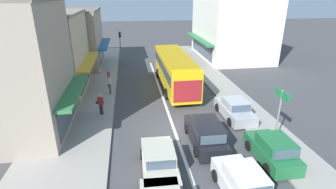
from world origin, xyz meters
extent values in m
plane|color=#3F3F42|center=(0.00, 0.00, 0.00)|extent=(140.00, 140.00, 0.00)
cube|color=silver|center=(0.00, 4.00, 0.00)|extent=(0.20, 28.00, 0.01)
cube|color=gray|center=(-6.80, 6.00, 0.07)|extent=(5.20, 44.00, 0.14)
cube|color=gray|center=(6.20, 6.00, 0.06)|extent=(2.80, 44.00, 0.12)
cube|color=gray|center=(-10.20, 1.26, 4.17)|extent=(6.31, 7.12, 8.34)
cube|color=#2D703D|center=(-6.59, 1.26, 2.70)|extent=(1.10, 6.55, 0.20)
cube|color=#425160|center=(-7.01, 1.26, 1.40)|extent=(0.06, 5.70, 1.80)
cube|color=#B2A38E|center=(-10.20, 9.29, 3.46)|extent=(6.38, 8.44, 6.93)
cube|color=gold|center=(-6.56, 9.29, 2.70)|extent=(1.10, 7.76, 0.20)
cube|color=#425160|center=(-6.98, 9.29, 1.40)|extent=(0.06, 6.75, 1.80)
cube|color=gray|center=(-10.20, 9.29, 7.05)|extent=(6.54, 8.44, 0.24)
cube|color=gray|center=(-10.20, 17.86, 3.32)|extent=(7.98, 8.28, 6.63)
cube|color=#23568E|center=(-5.76, 17.86, 2.70)|extent=(1.10, 7.62, 0.20)
cube|color=#425160|center=(-6.18, 17.86, 1.40)|extent=(0.06, 6.62, 1.80)
cube|color=#6E6358|center=(-10.20, 17.86, 6.75)|extent=(8.14, 8.28, 0.24)
cube|color=silver|center=(11.50, 19.67, 4.99)|extent=(8.25, 11.93, 9.98)
cube|color=#2D703D|center=(6.92, 19.67, 2.70)|extent=(1.10, 10.98, 0.20)
cube|color=#425160|center=(7.34, 19.67, 1.40)|extent=(0.06, 9.55, 1.80)
cube|color=yellow|center=(1.55, 8.48, 1.76)|extent=(2.58, 10.82, 2.70)
cube|color=#425160|center=(1.55, 8.48, 2.16)|extent=(2.62, 10.39, 0.90)
cube|color=maroon|center=(1.59, 3.05, 1.56)|extent=(2.25, 0.08, 1.76)
cube|color=#AF890F|center=(1.55, 8.48, 3.17)|extent=(2.45, 9.95, 0.12)
cylinder|color=black|center=(0.27, 11.82, 0.48)|extent=(0.27, 0.96, 0.96)
cylinder|color=black|center=(2.77, 11.84, 0.48)|extent=(0.27, 0.96, 0.96)
cylinder|color=black|center=(0.32, 5.50, 0.48)|extent=(0.27, 0.96, 0.96)
cylinder|color=black|center=(2.82, 5.52, 0.48)|extent=(0.27, 0.96, 0.96)
cube|color=black|center=(1.60, -1.97, 0.52)|extent=(1.85, 4.53, 0.76)
cube|color=black|center=(1.59, -2.32, 1.24)|extent=(1.69, 2.63, 0.68)
cube|color=#425160|center=(1.62, -1.00, 1.24)|extent=(1.51, 0.09, 0.58)
cube|color=#425160|center=(1.56, -3.64, 1.24)|extent=(1.48, 0.09, 0.54)
cylinder|color=black|center=(0.74, -0.60, 0.31)|extent=(0.19, 0.62, 0.62)
cylinder|color=black|center=(2.50, -0.64, 0.31)|extent=(0.19, 0.62, 0.62)
cylinder|color=black|center=(0.69, -3.30, 0.31)|extent=(0.19, 0.62, 0.62)
cylinder|color=black|center=(2.45, -3.34, 0.31)|extent=(0.19, 0.62, 0.62)
cube|color=#B7B29E|center=(-1.55, -4.33, 0.51)|extent=(1.83, 4.24, 0.72)
cube|color=#B7B29E|center=(-1.55, -4.43, 1.17)|extent=(1.61, 1.84, 0.60)
cube|color=#425160|center=(-1.53, -3.51, 1.17)|extent=(1.44, 0.10, 0.51)
cube|color=#425160|center=(-1.58, -5.35, 1.17)|extent=(1.41, 0.10, 0.48)
cylinder|color=black|center=(-2.38, -3.04, 0.31)|extent=(0.20, 0.62, 0.62)
cylinder|color=black|center=(-0.66, -3.09, 0.31)|extent=(0.20, 0.62, 0.62)
cylinder|color=black|center=(-2.44, -5.56, 0.31)|extent=(0.20, 0.62, 0.62)
cylinder|color=black|center=(-0.72, -5.61, 0.31)|extent=(0.20, 0.62, 0.62)
cube|color=silver|center=(1.99, -6.54, 0.52)|extent=(1.77, 3.75, 0.76)
cube|color=silver|center=(2.00, -6.84, 1.22)|extent=(1.58, 1.95, 0.64)
cube|color=#425160|center=(1.96, -5.87, 1.22)|extent=(1.40, 0.11, 0.54)
cylinder|color=black|center=(1.13, -5.45, 0.31)|extent=(0.20, 0.63, 0.62)
cylinder|color=black|center=(2.77, -5.40, 0.31)|extent=(0.20, 0.63, 0.62)
cube|color=#1E6638|center=(4.75, -4.24, 0.52)|extent=(1.66, 3.71, 0.76)
cube|color=#1E6638|center=(4.75, -4.54, 1.22)|extent=(1.53, 1.91, 0.64)
cube|color=#425160|center=(4.76, -3.57, 1.22)|extent=(1.40, 0.07, 0.54)
cube|color=#425160|center=(4.75, -5.51, 1.22)|extent=(1.37, 0.07, 0.51)
cylinder|color=black|center=(3.94, -3.13, 0.31)|extent=(0.18, 0.62, 0.62)
cylinder|color=black|center=(5.58, -3.14, 0.31)|extent=(0.18, 0.62, 0.62)
cylinder|color=black|center=(3.93, -5.35, 0.31)|extent=(0.18, 0.62, 0.62)
cylinder|color=black|center=(5.57, -5.36, 0.31)|extent=(0.18, 0.62, 0.62)
cube|color=#9EA3A8|center=(4.78, 1.18, 0.51)|extent=(1.81, 4.24, 0.72)
cube|color=#9EA3A8|center=(4.78, 1.08, 1.17)|extent=(1.60, 1.83, 0.60)
cube|color=#425160|center=(4.76, 2.00, 1.17)|extent=(1.44, 0.09, 0.51)
cube|color=#425160|center=(4.80, 0.16, 1.17)|extent=(1.40, 0.09, 0.48)
cylinder|color=black|center=(3.89, 2.42, 0.31)|extent=(0.19, 0.62, 0.62)
cylinder|color=black|center=(5.61, 2.46, 0.31)|extent=(0.19, 0.62, 0.62)
cylinder|color=black|center=(3.95, -0.10, 0.31)|extent=(0.19, 0.62, 0.62)
cylinder|color=black|center=(5.67, -0.06, 0.31)|extent=(0.19, 0.62, 0.62)
cylinder|color=gray|center=(-3.76, 17.59, 2.10)|extent=(0.12, 0.12, 4.20)
cube|color=black|center=(-3.76, 17.59, 3.85)|extent=(0.24, 0.24, 0.68)
sphere|color=black|center=(-3.62, 17.59, 4.08)|extent=(0.13, 0.13, 0.13)
sphere|color=orange|center=(-3.62, 17.59, 3.86)|extent=(0.13, 0.13, 0.13)
sphere|color=black|center=(-3.62, 17.59, 3.64)|extent=(0.13, 0.13, 0.13)
cylinder|color=gray|center=(5.80, -2.75, 1.80)|extent=(0.10, 0.10, 3.60)
cube|color=#19753D|center=(5.80, -2.77, 3.30)|extent=(0.08, 1.40, 0.44)
cube|color=white|center=(5.84, -2.77, 3.30)|extent=(0.01, 1.10, 0.10)
cylinder|color=#333338|center=(-4.99, 2.84, 0.56)|extent=(0.14, 0.14, 0.84)
cylinder|color=#333338|center=(-5.14, 2.94, 0.56)|extent=(0.14, 0.14, 0.84)
cube|color=#A82D38|center=(-5.06, 2.89, 1.26)|extent=(0.42, 0.39, 0.56)
sphere|color=tan|center=(-5.06, 2.89, 1.66)|extent=(0.22, 0.22, 0.22)
cylinder|color=#A82D38|center=(-4.87, 2.76, 1.26)|extent=(0.09, 0.09, 0.54)
cylinder|color=#A82D38|center=(-5.26, 3.03, 1.26)|extent=(0.09, 0.09, 0.54)
cube|color=maroon|center=(-5.33, 3.05, 1.08)|extent=(0.22, 0.25, 0.22)
cylinder|color=#4C4742|center=(-4.61, 7.21, 0.56)|extent=(0.14, 0.14, 0.84)
cylinder|color=#4C4742|center=(-4.63, 7.03, 0.56)|extent=(0.14, 0.14, 0.84)
cube|color=beige|center=(-4.62, 7.12, 1.26)|extent=(0.26, 0.38, 0.56)
sphere|color=tan|center=(-4.62, 7.12, 1.66)|extent=(0.22, 0.22, 0.22)
cylinder|color=beige|center=(-4.59, 7.36, 1.26)|extent=(0.09, 0.09, 0.54)
cylinder|color=beige|center=(-4.65, 6.88, 1.26)|extent=(0.09, 0.09, 0.54)
cube|color=brown|center=(-4.64, 6.81, 1.08)|extent=(0.25, 0.13, 0.22)
cylinder|color=#4C4742|center=(-4.83, 9.31, 0.56)|extent=(0.14, 0.14, 0.84)
cylinder|color=#4C4742|center=(-4.83, 9.13, 0.56)|extent=(0.14, 0.14, 0.84)
cube|color=#A82D38|center=(-4.83, 9.22, 1.26)|extent=(0.23, 0.37, 0.56)
sphere|color=#9E7051|center=(-4.83, 9.22, 1.66)|extent=(0.22, 0.22, 0.22)
cylinder|color=#A82D38|center=(-4.82, 9.46, 1.26)|extent=(0.09, 0.09, 0.54)
cylinder|color=#A82D38|center=(-4.84, 8.98, 1.26)|extent=(0.09, 0.09, 0.54)
camera|label=1|loc=(-2.80, -15.56, 8.86)|focal=28.00mm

